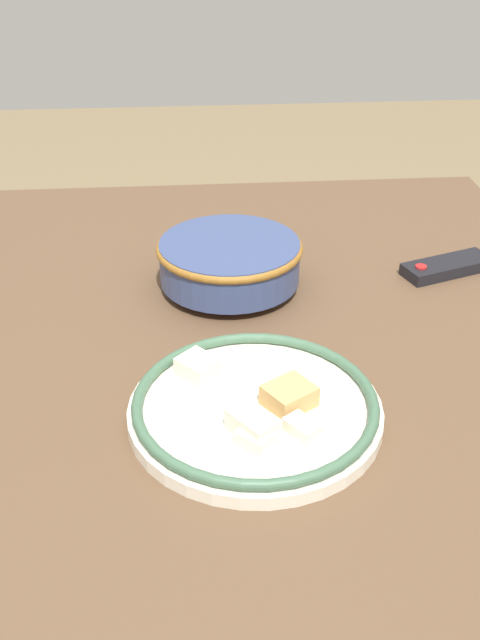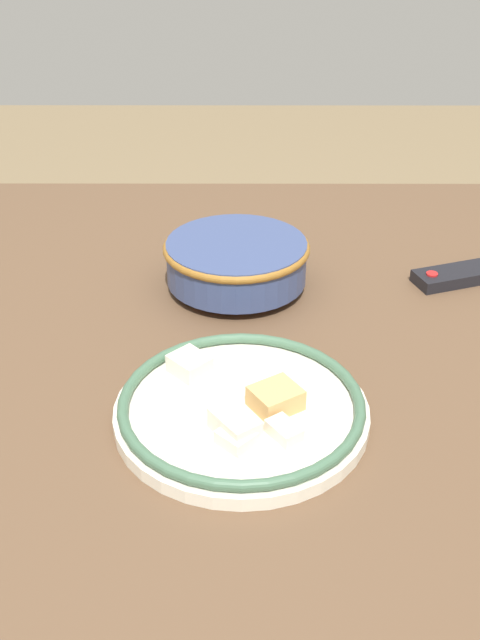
% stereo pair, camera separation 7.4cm
% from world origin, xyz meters
% --- Properties ---
extents(dining_table, '(1.41, 1.10, 0.74)m').
position_xyz_m(dining_table, '(0.00, 0.00, 0.67)').
color(dining_table, brown).
rests_on(dining_table, ground_plane).
extents(noodle_bowl, '(0.23, 0.23, 0.08)m').
position_xyz_m(noodle_bowl, '(-0.25, -0.01, 0.79)').
color(noodle_bowl, '#384775').
rests_on(noodle_bowl, dining_table).
extents(food_plate, '(0.31, 0.31, 0.05)m').
position_xyz_m(food_plate, '(0.09, -0.00, 0.75)').
color(food_plate, silver).
rests_on(food_plate, dining_table).
extents(tv_remote, '(0.10, 0.16, 0.02)m').
position_xyz_m(tv_remote, '(-0.27, 0.36, 0.75)').
color(tv_remote, black).
rests_on(tv_remote, dining_table).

